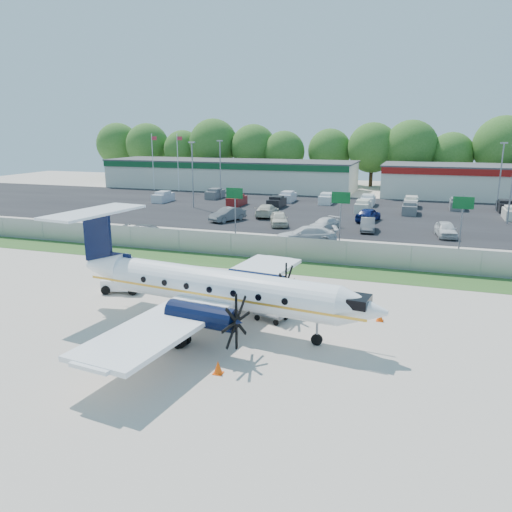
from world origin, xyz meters
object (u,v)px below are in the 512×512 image
(aircraft, at_px, (214,287))
(pushback_tug, at_px, (124,282))
(baggage_cart_far, at_px, (271,313))
(baggage_cart_near, at_px, (166,335))

(aircraft, relative_size, pushback_tug, 6.78)
(baggage_cart_far, bearing_deg, aircraft, -146.43)
(pushback_tug, relative_size, baggage_cart_far, 1.37)
(aircraft, bearing_deg, baggage_cart_near, -115.13)
(pushback_tug, distance_m, baggage_cart_far, 11.17)
(aircraft, relative_size, baggage_cart_near, 8.62)
(baggage_cart_near, height_order, baggage_cart_far, baggage_cart_near)
(aircraft, xyz_separation_m, baggage_cart_near, (-1.41, -3.01, -1.80))
(pushback_tug, xyz_separation_m, baggage_cart_near, (6.85, -6.76, -0.17))
(pushback_tug, distance_m, baggage_cart_near, 9.63)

